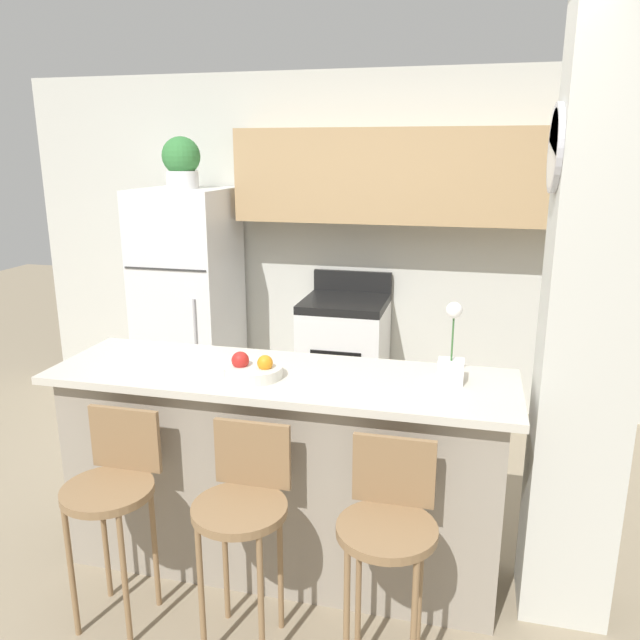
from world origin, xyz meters
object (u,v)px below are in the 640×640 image
(bar_stool_mid, at_px, (243,507))
(stove_range, at_px, (344,357))
(potted_plant_on_fridge, at_px, (181,162))
(orchid_vase, at_px, (451,358))
(bar_stool_right, at_px, (388,527))
(bar_stool_left, at_px, (113,489))
(fruit_bowl, at_px, (253,370))
(refrigerator, at_px, (189,300))

(bar_stool_mid, bearing_deg, stove_range, 91.94)
(potted_plant_on_fridge, relative_size, orchid_vase, 1.05)
(stove_range, distance_m, bar_stool_right, 2.45)
(stove_range, bearing_deg, orchid_vase, -64.85)
(bar_stool_left, relative_size, fruit_bowl, 3.53)
(orchid_vase, bearing_deg, stove_range, 115.15)
(stove_range, bearing_deg, refrigerator, -177.18)
(bar_stool_right, bearing_deg, stove_range, 105.53)
(bar_stool_left, bearing_deg, fruit_bowl, 41.83)
(bar_stool_mid, xyz_separation_m, bar_stool_right, (0.58, 0.00, 0.00))
(bar_stool_right, bearing_deg, potted_plant_on_fridge, 129.31)
(refrigerator, bearing_deg, bar_stool_right, -50.69)
(stove_range, xyz_separation_m, orchid_vase, (0.84, -1.78, 0.64))
(refrigerator, distance_m, fruit_bowl, 2.23)
(bar_stool_left, xyz_separation_m, fruit_bowl, (0.47, 0.43, 0.42))
(stove_range, bearing_deg, fruit_bowl, -90.61)
(stove_range, height_order, orchid_vase, orchid_vase)
(stove_range, xyz_separation_m, potted_plant_on_fridge, (-1.23, -0.06, 1.43))
(stove_range, bearing_deg, bar_stool_mid, -88.06)
(bar_stool_left, relative_size, potted_plant_on_fridge, 2.46)
(potted_plant_on_fridge, bearing_deg, bar_stool_mid, -60.39)
(bar_stool_left, height_order, bar_stool_mid, same)
(bar_stool_right, xyz_separation_m, fruit_bowl, (-0.68, 0.43, 0.42))
(bar_stool_right, xyz_separation_m, potted_plant_on_fridge, (-1.88, 2.30, 1.28))
(orchid_vase, bearing_deg, refrigerator, 140.15)
(refrigerator, distance_m, orchid_vase, 2.70)
(refrigerator, bearing_deg, potted_plant_on_fridge, 115.09)
(bar_stool_mid, distance_m, orchid_vase, 1.07)
(orchid_vase, bearing_deg, bar_stool_mid, -142.73)
(stove_range, relative_size, fruit_bowl, 4.11)
(bar_stool_mid, relative_size, bar_stool_right, 1.00)
(stove_range, height_order, potted_plant_on_fridge, potted_plant_on_fridge)
(stove_range, relative_size, bar_stool_left, 1.16)
(refrigerator, height_order, orchid_vase, refrigerator)
(stove_range, height_order, bar_stool_left, stove_range)
(refrigerator, height_order, potted_plant_on_fridge, potted_plant_on_fridge)
(stove_range, relative_size, bar_stool_mid, 1.16)
(stove_range, distance_m, orchid_vase, 2.07)
(fruit_bowl, bearing_deg, stove_range, 89.39)
(refrigerator, xyz_separation_m, stove_range, (1.23, 0.06, -0.39))
(bar_stool_mid, bearing_deg, orchid_vase, 37.27)
(bar_stool_mid, xyz_separation_m, potted_plant_on_fridge, (-1.31, 2.30, 1.28))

